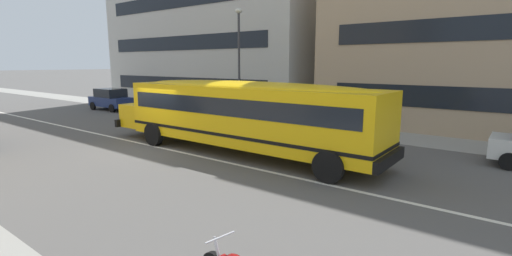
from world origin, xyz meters
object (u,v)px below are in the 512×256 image
Objects in this scene: school_bus at (241,111)px; parked_car_dark_blue_end_of_row at (112,99)px; street_lamp at (239,51)px; parked_car_teal_near_corner at (172,106)px.

school_bus is 17.31m from parked_car_dark_blue_end_of_row.
parked_car_dark_blue_end_of_row is (-16.71, 4.43, -0.87)m from school_bus.
street_lamp is at bearing 8.92° from parked_car_dark_blue_end_of_row.
parked_car_teal_near_corner is 5.71m from street_lamp.
school_bus is 3.29× the size of parked_car_dark_blue_end_of_row.
parked_car_dark_blue_end_of_row is at bearing -15.16° from school_bus.
school_bus is at bearing -25.31° from parked_car_teal_near_corner.
street_lamp reaches higher than parked_car_dark_blue_end_of_row.
parked_car_dark_blue_end_of_row is 1.00× the size of parked_car_teal_near_corner.
school_bus is at bearing -15.55° from parked_car_dark_blue_end_of_row.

